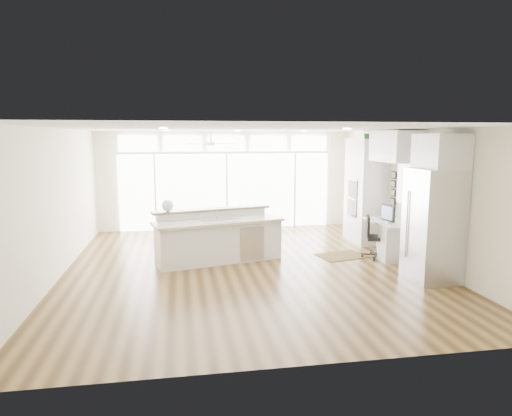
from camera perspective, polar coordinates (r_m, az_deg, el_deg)
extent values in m
cube|color=#422D14|center=(9.09, -0.98, -7.45)|extent=(7.00, 8.00, 0.02)
cube|color=white|center=(8.72, -1.03, 9.90)|extent=(7.00, 8.00, 0.02)
cube|color=#EEE7CE|center=(12.75, -3.73, 3.47)|extent=(7.00, 0.04, 2.70)
cube|color=#EEE7CE|center=(4.95, 6.03, -5.12)|extent=(7.00, 0.04, 2.70)
cube|color=#EEE7CE|center=(8.97, -23.68, 0.48)|extent=(0.04, 8.00, 2.70)
cube|color=#EEE7CE|center=(9.95, 19.36, 1.47)|extent=(0.04, 8.00, 2.70)
cube|color=white|center=(12.72, -3.69, 2.10)|extent=(5.80, 0.06, 2.08)
cube|color=white|center=(12.63, -3.75, 8.11)|extent=(5.90, 0.06, 0.40)
cube|color=white|center=(10.17, 18.40, 2.81)|extent=(0.04, 0.85, 0.85)
cube|color=white|center=(11.45, -5.67, 8.51)|extent=(1.16, 1.16, 0.32)
cube|color=white|center=(8.92, -1.23, 9.74)|extent=(3.40, 3.00, 0.02)
cube|color=silver|center=(11.42, 13.52, 2.12)|extent=(0.64, 1.20, 2.50)
cube|color=silver|center=(10.20, 16.44, -3.75)|extent=(0.72, 1.30, 0.76)
cube|color=silver|center=(9.99, 17.14, 7.37)|extent=(0.64, 1.30, 0.64)
cube|color=#B5B5BA|center=(8.65, 21.28, -2.02)|extent=(0.76, 0.90, 2.00)
cube|color=silver|center=(8.55, 22.12, 6.59)|extent=(0.64, 0.90, 0.60)
cube|color=black|center=(10.73, 16.81, 2.37)|extent=(0.06, 0.22, 0.80)
cube|color=silver|center=(9.38, -4.63, -3.57)|extent=(2.81, 1.62, 1.05)
cube|color=#362611|center=(10.07, 10.65, -5.88)|extent=(1.13, 0.93, 0.01)
cube|color=black|center=(9.98, 14.96, -3.57)|extent=(0.57, 0.55, 0.89)
sphere|color=white|center=(9.39, -10.97, 0.31)|extent=(0.30, 0.30, 0.24)
cube|color=black|center=(10.06, 16.17, -0.57)|extent=(0.14, 0.47, 0.39)
cube|color=silver|center=(10.02, 15.25, -1.66)|extent=(0.15, 0.31, 0.02)
imported|color=#31622A|center=(11.35, 13.77, 9.00)|extent=(0.28, 0.31, 0.24)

